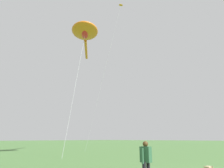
% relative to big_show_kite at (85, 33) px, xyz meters
% --- Properties ---
extents(big_show_kite, '(8.67, 8.02, 13.11)m').
position_rel_big_show_kite_xyz_m(big_show_kite, '(0.00, 0.00, 0.00)').
color(big_show_kite, orange).
rests_on(big_show_kite, ground).
extents(person_dark_jacket, '(0.49, 0.35, 1.35)m').
position_rel_big_show_kite_xyz_m(person_dark_jacket, '(-7.17, -12.14, -11.85)').
color(person_dark_jacket, black).
rests_on(person_dark_jacket, ground).
extents(small_kite_delta_white, '(3.44, 3.47, 19.82)m').
position_rel_big_show_kite_xyz_m(small_kite_delta_white, '(6.40, 0.64, 5.61)').
color(small_kite_delta_white, orange).
rests_on(small_kite_delta_white, ground).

